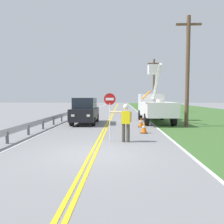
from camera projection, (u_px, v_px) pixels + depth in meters
The scene contains 15 objects.
ground_plane at pixel (93, 154), 8.01m from camera, with size 160.00×160.00×0.00m, color gray.
grass_verge_right at pixel (203, 114), 27.48m from camera, with size 16.00×110.00×0.01m, color #3D662D.
centerline_yellow_left at pixel (112, 114), 27.95m from camera, with size 0.11×110.00×0.01m, color yellow.
centerline_yellow_right at pixel (113, 114), 27.94m from camera, with size 0.11×110.00×0.01m, color yellow.
edge_line_right at pixel (140, 114), 27.80m from camera, with size 0.12×110.00×0.01m, color silver.
edge_line_left at pixel (85, 114), 28.09m from camera, with size 0.12×110.00×0.01m, color silver.
flagger_worker at pixel (126, 120), 10.17m from camera, with size 1.08×0.30×1.83m.
stop_sign_paddle at pixel (110, 106), 10.25m from camera, with size 0.56×0.04×2.33m.
utility_bucket_truck at pixel (154, 106), 18.74m from camera, with size 2.67×6.85×5.06m.
oncoming_suv_nearest at pixel (85, 111), 17.41m from camera, with size 1.99×4.64×2.10m.
utility_pole_near at pixel (188, 69), 15.45m from camera, with size 1.80×0.28×7.93m.
utility_pole_mid at pixel (154, 85), 30.63m from camera, with size 1.80×0.28×7.57m.
traffic_cone_lead at pixel (144, 128), 12.76m from camera, with size 0.40×0.40×0.70m.
traffic_cone_mid at pixel (141, 122), 15.41m from camera, with size 0.40×0.40×0.70m.
guardrail_left_shoulder at pixel (71, 113), 22.38m from camera, with size 0.10×32.00×0.71m.
Camera 1 is at (1.04, -7.85, 2.13)m, focal length 34.33 mm.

